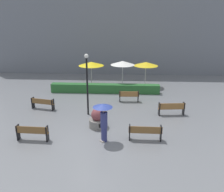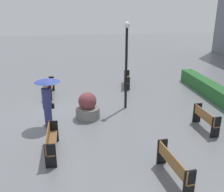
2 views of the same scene
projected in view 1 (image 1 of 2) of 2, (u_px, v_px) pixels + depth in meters
ground_plane at (93, 138)px, 13.70m from camera, size 60.00×60.00×0.00m
bench_back_row at (129, 95)px, 19.23m from camera, size 1.57×0.42×0.88m
bench_near_left at (32, 132)px, 13.27m from camera, size 1.78×0.40×0.87m
bench_near_right at (145, 132)px, 13.31m from camera, size 1.82×0.38×0.86m
bench_far_left at (42, 103)px, 17.73m from camera, size 1.77×0.69×0.81m
bench_far_right at (172, 108)px, 16.65m from camera, size 1.82×0.50×0.89m
pedestrian_with_umbrella at (103, 117)px, 12.97m from camera, size 1.05×1.05×2.11m
planter_pot at (98, 119)px, 14.87m from camera, size 1.09×1.09×1.24m
lamp_post at (87, 79)px, 16.13m from camera, size 0.28×0.28×4.18m
patio_umbrella_yellow at (91, 64)px, 22.91m from camera, size 2.36×2.36×2.35m
patio_umbrella_white at (123, 63)px, 22.13m from camera, size 2.18×2.18×2.57m
patio_umbrella_yellow_far at (146, 64)px, 22.83m from camera, size 2.26×2.26×2.36m
hedge_strip at (105, 88)px, 21.53m from camera, size 9.49×0.70×0.77m
building_facade at (111, 32)px, 27.36m from camera, size 28.00×1.20×9.39m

